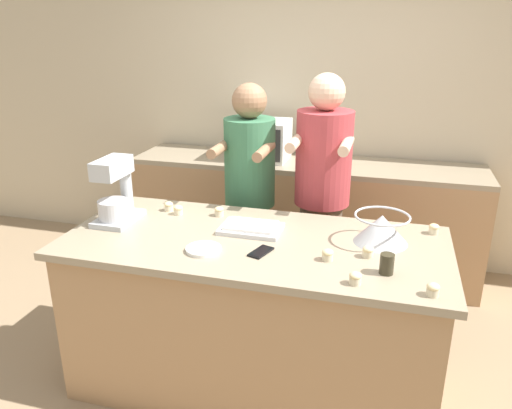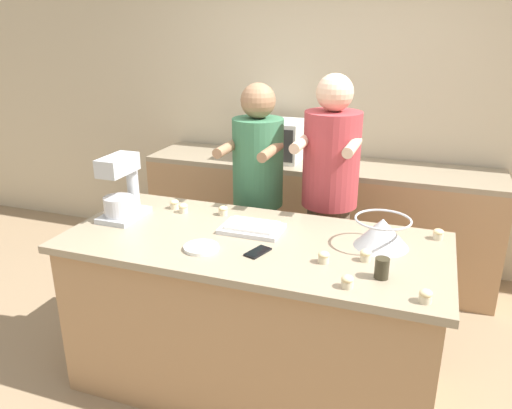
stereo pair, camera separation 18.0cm
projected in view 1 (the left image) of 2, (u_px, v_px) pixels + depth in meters
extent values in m
plane|color=#937A5B|center=(254.00, 380.00, 2.94)|extent=(16.00, 16.00, 0.00)
cube|color=beige|center=(314.00, 104.00, 4.18)|extent=(10.00, 0.06, 2.70)
cube|color=#A87F56|center=(254.00, 317.00, 2.80)|extent=(1.94, 0.86, 0.87)
cube|color=gray|center=(254.00, 243.00, 2.64)|extent=(2.02, 0.91, 0.04)
cube|color=#A87F56|center=(303.00, 218.00, 4.17)|extent=(2.80, 0.60, 0.90)
cube|color=gray|center=(305.00, 164.00, 4.01)|extent=(2.80, 0.60, 0.04)
cylinder|color=#33384C|center=(250.00, 258.00, 3.55)|extent=(0.26, 0.26, 0.82)
cylinder|color=#38704C|center=(250.00, 162.00, 3.31)|extent=(0.34, 0.34, 0.58)
sphere|color=#936B4C|center=(249.00, 101.00, 3.17)|extent=(0.23, 0.23, 0.23)
cylinder|color=#936B4C|center=(220.00, 148.00, 3.14)|extent=(0.06, 0.34, 0.06)
cylinder|color=#936B4C|center=(264.00, 151.00, 3.07)|extent=(0.06, 0.34, 0.06)
cylinder|color=brown|center=(319.00, 263.00, 3.41)|extent=(0.28, 0.28, 0.88)
cylinder|color=#A8383D|center=(324.00, 158.00, 3.16)|extent=(0.36, 0.36, 0.60)
sphere|color=#DBB293|center=(327.00, 92.00, 3.02)|extent=(0.23, 0.23, 0.23)
cylinder|color=#DBB293|center=(296.00, 142.00, 3.00)|extent=(0.06, 0.34, 0.06)
cylinder|color=#DBB293|center=(346.00, 145.00, 2.92)|extent=(0.06, 0.34, 0.06)
cube|color=#B2B7BC|center=(119.00, 219.00, 2.87)|extent=(0.20, 0.30, 0.03)
cylinder|color=#B2B7BC|center=(126.00, 190.00, 2.93)|extent=(0.07, 0.07, 0.24)
cube|color=#B2B7BC|center=(112.00, 168.00, 2.75)|extent=(0.13, 0.26, 0.10)
cylinder|color=#BCBCC1|center=(114.00, 209.00, 2.81)|extent=(0.17, 0.17, 0.11)
cone|color=#BCBCC1|center=(381.00, 229.00, 2.57)|extent=(0.28, 0.28, 0.15)
torus|color=#BCBCC1|center=(382.00, 216.00, 2.55)|extent=(0.29, 0.29, 0.01)
cube|color=silver|center=(251.00, 229.00, 2.74)|extent=(0.33, 0.22, 0.02)
cube|color=white|center=(251.00, 226.00, 2.73)|extent=(0.27, 0.18, 0.02)
cube|color=silver|center=(259.00, 140.00, 4.05)|extent=(0.47, 0.36, 0.32)
cube|color=black|center=(248.00, 144.00, 3.89)|extent=(0.32, 0.01, 0.25)
cube|color=#2D2D2D|center=(274.00, 146.00, 3.84)|extent=(0.09, 0.01, 0.25)
cube|color=black|center=(261.00, 252.00, 2.48)|extent=(0.11, 0.16, 0.01)
cube|color=black|center=(261.00, 251.00, 2.48)|extent=(0.10, 0.14, 0.00)
cylinder|color=#332D1E|center=(387.00, 264.00, 2.26)|extent=(0.07, 0.07, 0.10)
cylinder|color=white|center=(204.00, 249.00, 2.50)|extent=(0.18, 0.18, 0.02)
cylinder|color=beige|center=(327.00, 257.00, 2.40)|extent=(0.05, 0.05, 0.03)
ellipsoid|color=beige|center=(328.00, 252.00, 2.39)|extent=(0.06, 0.06, 0.03)
cylinder|color=beige|center=(434.00, 231.00, 2.70)|extent=(0.05, 0.05, 0.03)
ellipsoid|color=beige|center=(434.00, 227.00, 2.69)|extent=(0.06, 0.06, 0.03)
cylinder|color=beige|center=(169.00, 208.00, 3.03)|extent=(0.05, 0.05, 0.03)
ellipsoid|color=beige|center=(169.00, 204.00, 3.02)|extent=(0.06, 0.06, 0.03)
cylinder|color=beige|center=(368.00, 254.00, 2.43)|extent=(0.05, 0.05, 0.03)
ellipsoid|color=beige|center=(368.00, 249.00, 2.42)|extent=(0.06, 0.06, 0.03)
cylinder|color=beige|center=(355.00, 281.00, 2.18)|extent=(0.05, 0.05, 0.03)
ellipsoid|color=beige|center=(355.00, 276.00, 2.17)|extent=(0.06, 0.06, 0.03)
cylinder|color=beige|center=(219.00, 213.00, 2.95)|extent=(0.05, 0.05, 0.03)
ellipsoid|color=beige|center=(219.00, 209.00, 2.94)|extent=(0.06, 0.06, 0.03)
cylinder|color=beige|center=(433.00, 292.00, 2.08)|extent=(0.05, 0.05, 0.03)
ellipsoid|color=beige|center=(433.00, 287.00, 2.08)|extent=(0.06, 0.06, 0.03)
cylinder|color=beige|center=(178.00, 212.00, 2.97)|extent=(0.05, 0.05, 0.03)
ellipsoid|color=beige|center=(178.00, 208.00, 2.96)|extent=(0.06, 0.06, 0.03)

